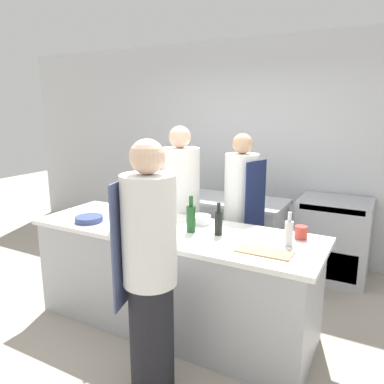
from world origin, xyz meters
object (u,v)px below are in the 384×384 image
at_px(bottle_vinegar, 115,218).
at_px(bowl_mixing_large, 201,220).
at_px(chef_at_prep_near, 150,272).
at_px(cup, 301,232).
at_px(bottle_cooking_oil, 191,218).
at_px(bowl_prep_small, 125,214).
at_px(bottle_olive_oil, 289,232).
at_px(bowl_ceramic_blue, 89,219).
at_px(chef_at_stove, 241,219).
at_px(oven_range, 333,238).
at_px(bottle_wine, 218,222).
at_px(chef_at_pass_far, 180,212).
at_px(stockpot, 181,185).

distance_m(bottle_vinegar, bowl_mixing_large, 0.75).
bearing_deg(chef_at_prep_near, cup, -51.29).
xyz_separation_m(bottle_cooking_oil, cup, (0.84, 0.27, -0.07)).
xyz_separation_m(bottle_vinegar, bowl_prep_small, (-0.18, 0.36, -0.07)).
distance_m(bottle_olive_oil, bowl_prep_small, 1.56).
bearing_deg(bowl_ceramic_blue, chef_at_stove, 40.40).
height_order(oven_range, bottle_wine, bottle_wine).
distance_m(chef_at_stove, bottle_wine, 0.73).
relative_size(chef_at_prep_near, bowl_ceramic_blue, 7.03).
relative_size(bottle_wine, bowl_ceramic_blue, 1.08).
height_order(bottle_wine, bowl_mixing_large, bottle_wine).
distance_m(bottle_cooking_oil, bowl_ceramic_blue, 0.97).
bearing_deg(bottle_olive_oil, chef_at_prep_near, -130.10).
bearing_deg(oven_range, bowl_prep_small, -135.20).
xyz_separation_m(chef_at_prep_near, bottle_vinegar, (-0.69, 0.49, 0.14)).
xyz_separation_m(bottle_olive_oil, bottle_vinegar, (-1.38, -0.34, 0.00)).
xyz_separation_m(oven_range, cup, (-0.06, -1.49, 0.51)).
relative_size(chef_at_pass_far, bowl_prep_small, 6.65).
height_order(chef_at_pass_far, bottle_cooking_oil, chef_at_pass_far).
height_order(chef_at_pass_far, cup, chef_at_pass_far).
xyz_separation_m(bowl_mixing_large, bowl_ceramic_blue, (-0.92, -0.44, -0.01)).
relative_size(oven_range, bottle_vinegar, 3.51).
distance_m(cup, stockpot, 1.86).
bearing_deg(bottle_cooking_oil, bowl_prep_small, 172.84).
height_order(oven_range, chef_at_stove, chef_at_stove).
relative_size(oven_range, bowl_mixing_large, 4.97).
relative_size(oven_range, cup, 8.99).
xyz_separation_m(chef_at_stove, bottle_wine, (0.08, -0.70, 0.17)).
xyz_separation_m(oven_range, bowl_prep_small, (-1.67, -1.66, 0.49)).
height_order(bowl_prep_small, cup, cup).
height_order(chef_at_stove, bowl_ceramic_blue, chef_at_stove).
bearing_deg(chef_at_pass_far, chef_at_prep_near, -159.47).
bearing_deg(bottle_olive_oil, bowl_mixing_large, 168.52).
bearing_deg(chef_at_pass_far, chef_at_stove, -79.59).
distance_m(bottle_cooking_oil, cup, 0.89).
bearing_deg(chef_at_stove, chef_at_prep_near, 14.08).
height_order(chef_at_stove, bowl_prep_small, chef_at_stove).
xyz_separation_m(bottle_vinegar, bowl_mixing_large, (0.55, 0.50, -0.07)).
distance_m(oven_range, bowl_prep_small, 2.40).
relative_size(bottle_vinegar, bottle_wine, 0.98).
bearing_deg(bottle_wine, bottle_olive_oil, 3.18).
distance_m(bowl_ceramic_blue, stockpot, 1.39).
xyz_separation_m(chef_at_pass_far, bottle_cooking_oil, (0.46, -0.61, 0.16)).
bearing_deg(stockpot, bottle_vinegar, -82.19).
distance_m(chef_at_pass_far, bowl_ceramic_blue, 0.94).
relative_size(chef_at_prep_near, bottle_cooking_oil, 5.66).
relative_size(chef_at_stove, bowl_prep_small, 6.42).
xyz_separation_m(chef_at_pass_far, bowl_prep_small, (-0.30, -0.51, 0.07)).
bearing_deg(chef_at_pass_far, bottle_wine, -131.34).
height_order(bottle_cooking_oil, bowl_ceramic_blue, bottle_cooking_oil).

